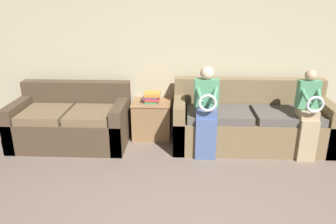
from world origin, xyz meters
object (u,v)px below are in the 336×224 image
at_px(couch_side, 72,122).
at_px(child_left_seated, 206,108).
at_px(child_right_seated, 308,111).
at_px(side_shelf, 152,119).
at_px(book_stack, 152,97).
at_px(couch_main, 250,123).

bearing_deg(couch_side, child_left_seated, -9.51).
distance_m(child_right_seated, side_shelf, 2.23).
distance_m(child_right_seated, book_stack, 2.19).
distance_m(couch_side, child_left_seated, 2.01).
distance_m(couch_main, child_right_seated, 0.82).
bearing_deg(couch_main, child_right_seated, -28.20).
xyz_separation_m(couch_main, child_left_seated, (-0.67, -0.35, 0.34)).
bearing_deg(couch_main, couch_side, -179.43).
xyz_separation_m(couch_side, child_right_seated, (3.29, -0.33, 0.34)).
xyz_separation_m(couch_side, book_stack, (1.17, 0.25, 0.33)).
relative_size(couch_main, side_shelf, 3.75).
relative_size(child_right_seated, side_shelf, 2.02).
distance_m(couch_main, book_stack, 1.50).
height_order(child_right_seated, side_shelf, child_right_seated).
height_order(couch_main, side_shelf, couch_main).
bearing_deg(couch_side, couch_main, 0.57).
bearing_deg(couch_side, book_stack, 12.09).
relative_size(couch_main, couch_side, 1.34).
distance_m(couch_main, side_shelf, 1.47).
bearing_deg(side_shelf, child_right_seated, -15.50).
height_order(child_left_seated, book_stack, child_left_seated).
bearing_deg(couch_main, side_shelf, 171.01).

